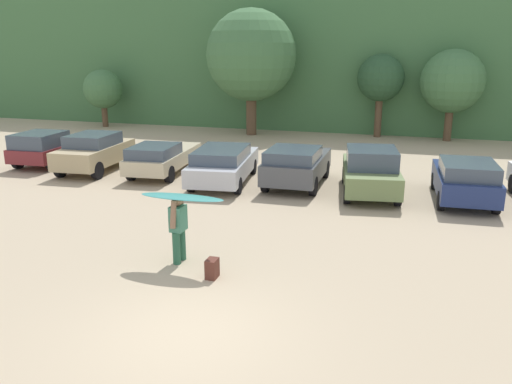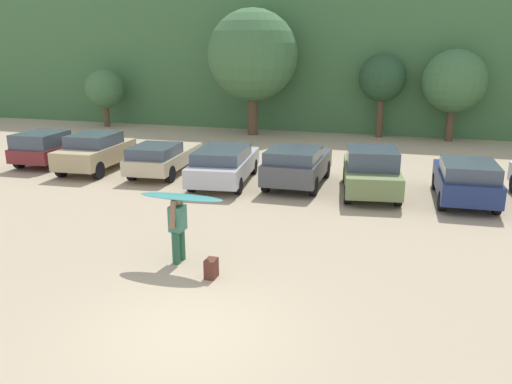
{
  "view_description": "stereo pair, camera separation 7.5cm",
  "coord_description": "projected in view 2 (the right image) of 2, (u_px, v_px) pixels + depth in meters",
  "views": [
    {
      "loc": [
        3.63,
        -7.69,
        5.02
      ],
      "look_at": [
        -0.6,
        6.31,
        0.94
      ],
      "focal_mm": 36.18,
      "sensor_mm": 36.0,
      "label": 1
    },
    {
      "loc": [
        3.7,
        -7.66,
        5.02
      ],
      "look_at": [
        -0.6,
        6.31,
        0.94
      ],
      "focal_mm": 36.18,
      "sensor_mm": 36.0,
      "label": 2
    }
  ],
  "objects": [
    {
      "name": "parked_car_tan",
      "position": [
        95.0,
        151.0,
        21.73
      ],
      "size": [
        2.09,
        4.1,
        1.59
      ],
      "rotation": [
        0.0,
        0.0,
        1.64
      ],
      "color": "tan",
      "rests_on": "ground_plane"
    },
    {
      "name": "parked_car_olive_green",
      "position": [
        371.0,
        171.0,
        18.21
      ],
      "size": [
        2.44,
        4.39,
        1.67
      ],
      "rotation": [
        0.0,
        0.0,
        1.72
      ],
      "color": "#6B7F4C",
      "rests_on": "ground_plane"
    },
    {
      "name": "surfboard_teal",
      "position": [
        181.0,
        197.0,
        12.1
      ],
      "size": [
        2.09,
        0.59,
        0.09
      ],
      "rotation": [
        0.0,
        0.0,
        3.14
      ],
      "color": "teal"
    },
    {
      "name": "parked_car_champagne",
      "position": [
        163.0,
        157.0,
        21.24
      ],
      "size": [
        2.18,
        4.78,
        1.33
      ],
      "rotation": [
        0.0,
        0.0,
        1.66
      ],
      "color": "beige",
      "rests_on": "ground_plane"
    },
    {
      "name": "tree_ridge_back",
      "position": [
        382.0,
        79.0,
        29.42
      ],
      "size": [
        2.67,
        2.67,
        4.74
      ],
      "color": "brown",
      "rests_on": "ground_plane"
    },
    {
      "name": "tree_far_right",
      "position": [
        105.0,
        89.0,
        33.76
      ],
      "size": [
        2.51,
        2.51,
        3.72
      ],
      "color": "brown",
      "rests_on": "ground_plane"
    },
    {
      "name": "parked_car_dark_gray",
      "position": [
        297.0,
        164.0,
        19.37
      ],
      "size": [
        1.99,
        4.18,
        1.52
      ],
      "rotation": [
        0.0,
        0.0,
        1.58
      ],
      "color": "#4C4F54",
      "rests_on": "ground_plane"
    },
    {
      "name": "parked_car_navy",
      "position": [
        466.0,
        180.0,
        17.27
      ],
      "size": [
        2.0,
        4.08,
        1.48
      ],
      "rotation": [
        0.0,
        0.0,
        1.61
      ],
      "color": "navy",
      "rests_on": "ground_plane"
    },
    {
      "name": "parked_car_maroon",
      "position": [
        50.0,
        147.0,
        22.99
      ],
      "size": [
        2.09,
        4.14,
        1.52
      ],
      "rotation": [
        0.0,
        0.0,
        1.63
      ],
      "color": "maroon",
      "rests_on": "ground_plane"
    },
    {
      "name": "ground_plane",
      "position": [
        186.0,
        332.0,
        9.45
      ],
      "size": [
        120.0,
        120.0,
        0.0
      ],
      "primitive_type": "plane",
      "color": "tan"
    },
    {
      "name": "backpack_dropped",
      "position": [
        211.0,
        268.0,
        11.65
      ],
      "size": [
        0.24,
        0.34,
        0.45
      ],
      "color": "#592D23",
      "rests_on": "ground_plane"
    },
    {
      "name": "hillside_ridge",
      "position": [
        364.0,
        58.0,
        35.82
      ],
      "size": [
        108.0,
        12.0,
        8.74
      ],
      "primitive_type": "cube",
      "color": "#427042",
      "rests_on": "ground_plane"
    },
    {
      "name": "person_adult",
      "position": [
        178.0,
        225.0,
        12.35
      ],
      "size": [
        0.32,
        0.74,
        1.68
      ],
      "rotation": [
        0.0,
        0.0,
        3.12
      ],
      "color": "#26593F",
      "rests_on": "ground_plane"
    },
    {
      "name": "parked_car_silver",
      "position": [
        224.0,
        163.0,
        19.78
      ],
      "size": [
        2.5,
        4.97,
        1.41
      ],
      "rotation": [
        0.0,
        0.0,
        1.7
      ],
      "color": "silver",
      "rests_on": "ground_plane"
    },
    {
      "name": "tree_far_left",
      "position": [
        454.0,
        82.0,
        28.14
      ],
      "size": [
        3.45,
        3.45,
        5.03
      ],
      "color": "brown",
      "rests_on": "ground_plane"
    },
    {
      "name": "tree_center_right",
      "position": [
        253.0,
        56.0,
        29.94
      ],
      "size": [
        5.28,
        5.28,
        7.29
      ],
      "color": "brown",
      "rests_on": "ground_plane"
    }
  ]
}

